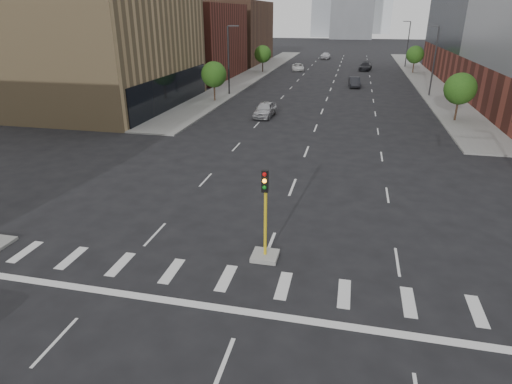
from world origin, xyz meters
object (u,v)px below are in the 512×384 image
(car_far_left, at_px, (298,67))
(car_deep_right, at_px, (365,66))
(car_near_left, at_px, (265,109))
(median_traffic_signal, at_px, (265,240))
(car_mid_right, at_px, (354,82))
(car_distant, at_px, (326,56))

(car_far_left, xyz_separation_m, car_deep_right, (13.05, 3.25, 0.08))
(car_far_left, height_order, car_deep_right, car_deep_right)
(car_far_left, bearing_deg, car_near_left, -97.09)
(car_deep_right, bearing_deg, median_traffic_signal, -86.12)
(car_mid_right, bearing_deg, median_traffic_signal, -99.06)
(car_near_left, bearing_deg, car_far_left, 94.53)
(car_far_left, distance_m, car_distant, 24.71)
(car_near_left, height_order, car_far_left, car_near_left)
(median_traffic_signal, distance_m, car_near_left, 29.44)
(median_traffic_signal, bearing_deg, car_far_left, 96.31)
(car_mid_right, bearing_deg, car_deep_right, 79.72)
(median_traffic_signal, xyz_separation_m, car_mid_right, (3.39, 51.92, -0.23))
(car_far_left, bearing_deg, car_mid_right, -68.50)
(car_far_left, relative_size, car_distant, 1.00)
(median_traffic_signal, relative_size, car_mid_right, 0.98)
(car_deep_right, relative_size, car_distant, 1.08)
(median_traffic_signal, relative_size, car_distant, 0.91)
(car_mid_right, height_order, car_distant, car_distant)
(car_far_left, bearing_deg, median_traffic_signal, -93.34)
(car_deep_right, bearing_deg, car_far_left, -158.04)
(car_mid_right, xyz_separation_m, car_far_left, (-11.17, 18.48, -0.07))
(car_mid_right, distance_m, car_deep_right, 21.81)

